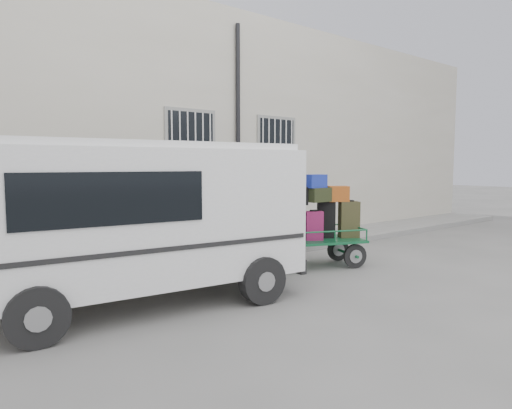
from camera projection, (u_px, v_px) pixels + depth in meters
The scene contains 5 objects.
ground at pixel (289, 274), 8.89m from camera, with size 80.00×80.00×0.00m, color #63625E.
building at pixel (156, 134), 12.87m from camera, with size 24.00×5.15×6.00m.
sidewalk at pixel (224, 253), 10.58m from camera, with size 24.00×1.70×0.15m, color slate.
luggage_cart at pixel (307, 220), 9.40m from camera, with size 2.61×1.77×1.92m.
van at pixel (139, 213), 6.87m from camera, with size 5.07×2.67×2.45m.
Camera 1 is at (-6.02, -6.36, 2.13)m, focal length 32.00 mm.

